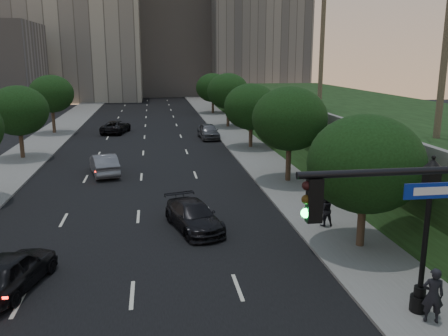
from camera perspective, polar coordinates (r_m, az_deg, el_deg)
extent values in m
cube|color=black|center=(42.33, -9.73, 1.24)|extent=(16.00, 140.00, 0.02)
cube|color=slate|center=(43.30, 3.95, 1.76)|extent=(4.50, 140.00, 0.15)
cube|color=slate|center=(43.77, -23.27, 0.82)|extent=(4.50, 140.00, 0.15)
cube|color=black|center=(45.16, 19.31, 4.00)|extent=(18.00, 90.00, 4.00)
cube|color=slate|center=(41.58, 9.05, 7.11)|extent=(0.35, 90.00, 0.70)
cube|color=gray|center=(104.76, -17.54, 16.66)|extent=(26.00, 20.00, 32.00)
cube|color=gray|center=(113.61, -6.26, 15.35)|extent=(22.00, 18.00, 26.00)
cube|color=gray|center=(110.25, 3.69, 18.07)|extent=(20.00, 22.00, 36.00)
cylinder|color=#38281C|center=(22.72, 16.21, -5.89)|extent=(0.36, 0.36, 2.86)
ellipsoid|color=black|center=(22.03, 16.65, 0.51)|extent=(5.20, 5.20, 4.42)
cylinder|color=#38281C|center=(33.52, 7.75, 0.95)|extent=(0.36, 0.36, 3.21)
ellipsoid|color=black|center=(33.03, 7.91, 5.90)|extent=(5.20, 5.20, 4.42)
cylinder|color=#38281C|center=(45.96, 3.23, 4.15)|extent=(0.36, 0.36, 2.86)
ellipsoid|color=black|center=(45.62, 3.27, 7.38)|extent=(5.20, 5.20, 4.42)
cylinder|color=#38281C|center=(59.58, 0.48, 6.43)|extent=(0.36, 0.36, 3.21)
ellipsoid|color=black|center=(59.30, 0.49, 9.23)|extent=(5.20, 5.20, 4.42)
cylinder|color=#38281C|center=(74.36, -1.35, 7.65)|extent=(0.36, 0.36, 2.86)
ellipsoid|color=black|center=(74.15, -1.36, 9.65)|extent=(5.20, 5.20, 4.42)
cylinder|color=#38281C|center=(44.48, -23.18, 2.88)|extent=(0.36, 0.36, 2.99)
ellipsoid|color=black|center=(44.12, -23.50, 6.35)|extent=(5.00, 5.00, 4.25)
cylinder|color=#38281C|center=(57.97, -19.83, 5.48)|extent=(0.36, 0.36, 3.26)
ellipsoid|color=black|center=(57.68, -20.06, 8.39)|extent=(5.00, 5.00, 4.25)
cylinder|color=#4C4233|center=(30.34, 25.27, 14.53)|extent=(0.40, 0.40, 12.00)
cylinder|color=#4C4233|center=(44.13, 11.81, 16.32)|extent=(0.40, 0.40, 14.50)
cylinder|color=black|center=(10.91, 22.43, -0.33)|extent=(5.40, 0.16, 0.16)
cube|color=black|center=(10.08, 10.82, -3.85)|extent=(0.32, 0.22, 0.95)
sphere|color=black|center=(9.93, 9.92, -2.09)|extent=(0.20, 0.20, 0.20)
sphere|color=#3F2B0A|center=(10.01, 9.85, -3.75)|extent=(0.20, 0.20, 0.20)
sphere|color=#19F24C|center=(10.10, 9.78, -5.37)|extent=(0.20, 0.20, 0.20)
cube|color=#0C269C|center=(11.22, 23.98, -2.49)|extent=(1.40, 0.05, 0.35)
cylinder|color=black|center=(18.21, 22.35, -15.03)|extent=(0.60, 0.60, 0.70)
cylinder|color=black|center=(17.98, 22.49, -13.62)|extent=(0.40, 0.40, 0.40)
cylinder|color=black|center=(17.22, 23.06, -7.80)|extent=(0.18, 0.18, 3.60)
cube|color=black|center=(16.64, 23.70, -1.18)|extent=(0.42, 0.42, 0.70)
cone|color=black|center=(16.53, 23.86, 0.50)|extent=(0.64, 0.64, 0.35)
sphere|color=black|center=(16.49, 23.92, 1.18)|extent=(0.14, 0.14, 0.14)
imported|color=black|center=(20.03, -24.20, -11.21)|extent=(2.97, 4.88, 1.55)
imported|color=slate|center=(36.66, -14.23, 0.44)|extent=(2.76, 5.16, 1.61)
imported|color=black|center=(56.64, -12.87, 4.84)|extent=(3.58, 5.65, 1.45)
imported|color=black|center=(24.46, -3.67, -5.79)|extent=(3.20, 5.21, 1.41)
imported|color=#4F5056|center=(51.33, -1.89, 4.43)|extent=(2.24, 4.92, 1.64)
imported|color=black|center=(17.38, 23.84, -13.81)|extent=(0.80, 0.65, 1.89)
imported|color=black|center=(24.99, 12.07, -4.93)|extent=(0.85, 0.67, 1.72)
imported|color=black|center=(27.87, 11.71, -2.90)|extent=(1.15, 0.89, 1.82)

